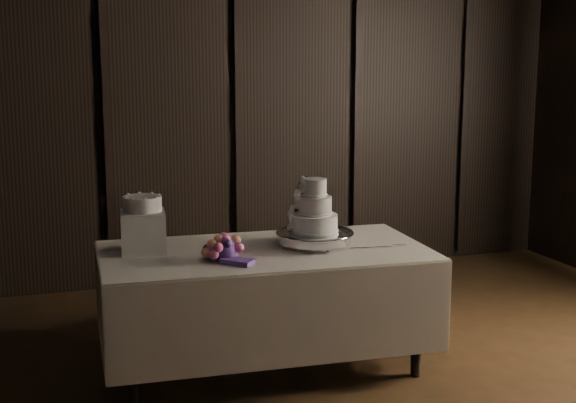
% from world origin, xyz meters
% --- Properties ---
extents(room, '(6.08, 7.08, 3.08)m').
position_xyz_m(room, '(0.00, 0.00, 1.50)').
color(room, black).
rests_on(room, ground).
extents(display_table, '(2.05, 1.16, 0.76)m').
position_xyz_m(display_table, '(-0.41, 1.42, 0.42)').
color(display_table, silver).
rests_on(display_table, ground).
extents(cake_stand, '(0.59, 0.59, 0.09)m').
position_xyz_m(cake_stand, '(-0.09, 1.40, 0.81)').
color(cake_stand, silver).
rests_on(cake_stand, display_table).
extents(wedding_cake, '(0.32, 0.28, 0.34)m').
position_xyz_m(wedding_cake, '(-0.11, 1.39, 0.98)').
color(wedding_cake, white).
rests_on(wedding_cake, cake_stand).
extents(bouquet, '(0.49, 0.49, 0.19)m').
position_xyz_m(bouquet, '(-0.70, 1.26, 0.82)').
color(bouquet, '#E55A8D').
rests_on(bouquet, display_table).
extents(box_pedestal, '(0.29, 0.29, 0.25)m').
position_xyz_m(box_pedestal, '(-1.12, 1.60, 0.89)').
color(box_pedestal, white).
rests_on(box_pedestal, display_table).
extents(small_cake, '(0.26, 0.26, 0.09)m').
position_xyz_m(small_cake, '(-1.12, 1.60, 1.06)').
color(small_cake, white).
rests_on(small_cake, box_pedestal).
extents(cake_knife, '(0.37, 0.07, 0.01)m').
position_xyz_m(cake_knife, '(0.22, 1.23, 0.77)').
color(cake_knife, silver).
rests_on(cake_knife, display_table).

